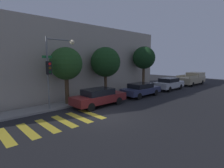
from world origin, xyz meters
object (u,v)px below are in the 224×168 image
object	(u,v)px
sedan_middle	(141,89)
pickup_truck	(192,79)
tree_near_corner	(66,64)
tree_midblock	(105,62)
traffic_light_pole	(55,62)
sedan_far_end	(169,84)
tree_far_end	(144,58)
sedan_near_corner	(99,97)

from	to	relation	value
sedan_middle	pickup_truck	bearing A→B (deg)	0.00
tree_near_corner	tree_midblock	xyz separation A→B (m)	(4.07, 0.00, 0.10)
traffic_light_pole	sedan_far_end	world-z (taller)	traffic_light_pole
traffic_light_pole	tree_midblock	world-z (taller)	traffic_light_pole
sedan_far_end	tree_far_end	world-z (taller)	tree_far_end
sedan_near_corner	sedan_far_end	distance (m)	10.90
pickup_truck	tree_near_corner	xyz separation A→B (m)	(-19.25, 1.91, 2.40)
sedan_middle	tree_midblock	size ratio (longest dim) A/B	0.92
tree_midblock	sedan_near_corner	bearing A→B (deg)	-141.34
sedan_middle	tree_near_corner	bearing A→B (deg)	164.86
sedan_middle	sedan_far_end	world-z (taller)	sedan_far_end
sedan_middle	sedan_far_end	distance (m)	5.52
sedan_near_corner	sedan_far_end	bearing A→B (deg)	0.00
traffic_light_pole	sedan_far_end	bearing A→B (deg)	-5.25
tree_midblock	sedan_far_end	bearing A→B (deg)	-12.66
pickup_truck	tree_near_corner	world-z (taller)	tree_near_corner
sedan_near_corner	tree_near_corner	world-z (taller)	tree_near_corner
sedan_middle	tree_near_corner	distance (m)	7.76
sedan_near_corner	pickup_truck	bearing A→B (deg)	0.00
sedan_near_corner	pickup_truck	world-z (taller)	pickup_truck
tree_near_corner	tree_far_end	distance (m)	10.04
sedan_near_corner	tree_near_corner	distance (m)	3.61
tree_near_corner	sedan_middle	bearing A→B (deg)	-15.14
traffic_light_pole	pickup_truck	xyz separation A→B (m)	(20.48, -1.27, -2.54)
sedan_middle	tree_far_end	xyz separation A→B (m)	(2.96, 1.91, 3.10)
traffic_light_pole	tree_far_end	xyz separation A→B (m)	(11.26, 0.64, 0.38)
sedan_near_corner	sedan_far_end	world-z (taller)	sedan_far_end
traffic_light_pole	sedan_near_corner	bearing A→B (deg)	-23.51
sedan_middle	tree_far_end	world-z (taller)	tree_far_end
tree_far_end	sedan_middle	bearing A→B (deg)	-147.14
sedan_middle	pickup_truck	size ratio (longest dim) A/B	0.80
sedan_far_end	pickup_truck	xyz separation A→B (m)	(6.66, -0.00, 0.12)
sedan_near_corner	traffic_light_pole	bearing A→B (deg)	156.49
tree_far_end	tree_midblock	bearing A→B (deg)	180.00
traffic_light_pole	tree_far_end	distance (m)	11.28
pickup_truck	tree_midblock	bearing A→B (deg)	172.82
sedan_near_corner	tree_midblock	size ratio (longest dim) A/B	0.93
traffic_light_pole	sedan_middle	distance (m)	8.82
tree_near_corner	tree_far_end	bearing A→B (deg)	0.00
traffic_light_pole	sedan_middle	size ratio (longest dim) A/B	1.17
traffic_light_pole	tree_far_end	world-z (taller)	traffic_light_pole
traffic_light_pole	tree_near_corner	distance (m)	1.40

